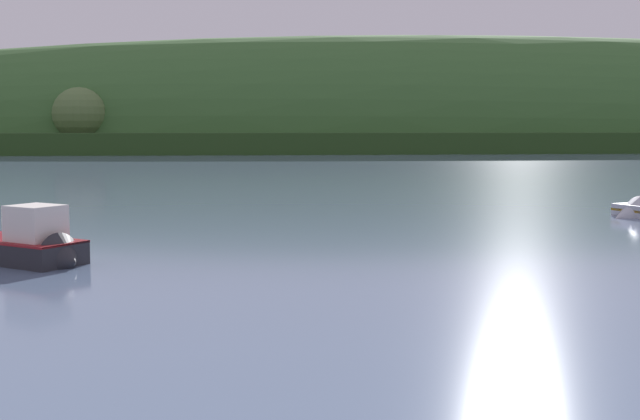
{
  "coord_description": "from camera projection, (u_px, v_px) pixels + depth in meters",
  "views": [
    {
      "loc": [
        -6.55,
        3.79,
        5.4
      ],
      "look_at": [
        -4.54,
        38.14,
        1.89
      ],
      "focal_mm": 46.3,
      "sensor_mm": 36.0,
      "label": 1
    }
  ],
  "objects": [
    {
      "name": "far_shoreline_hill",
      "position": [
        475.0,
        148.0,
        195.27
      ],
      "size": [
        519.95,
        87.93,
        53.03
      ],
      "rotation": [
        0.0,
        0.0,
        0.04
      ],
      "color": "#27431B",
      "rests_on": "ground"
    },
    {
      "name": "mooring_buoy_foreground",
      "position": [
        28.0,
        222.0,
        46.45
      ],
      "size": [
        0.58,
        0.58,
        0.66
      ],
      "color": "red",
      "rests_on": "ground"
    },
    {
      "name": "fishing_boat_moored",
      "position": [
        25.0,
        250.0,
        32.6
      ],
      "size": [
        6.65,
        5.55,
        4.06
      ],
      "rotation": [
        0.0,
        0.0,
        5.68
      ],
      "color": "#232328",
      "rests_on": "ground"
    }
  ]
}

